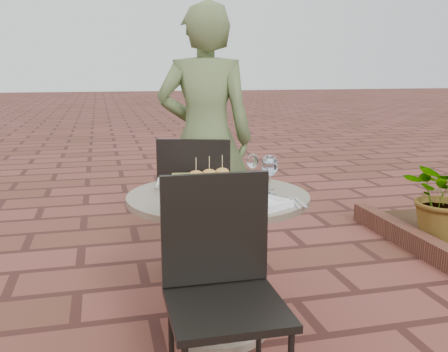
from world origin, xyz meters
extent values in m
plane|color=brown|center=(0.00, 0.00, 0.00)|extent=(60.00, 60.00, 0.00)
cylinder|color=gray|center=(-0.10, 0.20, 0.02)|extent=(0.52, 0.52, 0.04)
cylinder|color=gray|center=(-0.10, 0.20, 0.35)|extent=(0.08, 0.08, 0.70)
cylinder|color=gray|center=(-0.10, 0.20, 0.71)|extent=(0.90, 0.90, 0.03)
cube|color=black|center=(-0.06, 0.94, 0.45)|extent=(0.56, 0.56, 0.03)
cube|color=black|center=(-0.12, 0.75, 0.70)|extent=(0.43, 0.17, 0.46)
cylinder|color=black|center=(0.18, 1.06, 0.22)|extent=(0.02, 0.02, 0.44)
cylinder|color=black|center=(-0.18, 1.18, 0.22)|extent=(0.02, 0.02, 0.44)
cylinder|color=black|center=(0.06, 0.70, 0.22)|extent=(0.02, 0.02, 0.44)
cylinder|color=black|center=(-0.30, 0.82, 0.22)|extent=(0.02, 0.02, 0.44)
cube|color=black|center=(-0.22, -0.44, 0.45)|extent=(0.44, 0.44, 0.03)
cube|color=black|center=(-0.21, -0.24, 0.70)|extent=(0.44, 0.03, 0.46)
cylinder|color=black|center=(-0.40, -0.25, 0.22)|extent=(0.02, 0.02, 0.44)
cylinder|color=black|center=(-0.02, -0.25, 0.22)|extent=(0.02, 0.02, 0.44)
imported|color=#516437|center=(0.03, 1.11, 0.88)|extent=(0.73, 0.57, 1.76)
cube|color=white|center=(-0.25, 0.37, 0.74)|extent=(0.31, 0.31, 0.01)
cube|color=#C46245|center=(-0.25, 0.37, 0.77)|extent=(0.13, 0.09, 0.04)
cube|color=brown|center=(-0.25, 0.37, 0.80)|extent=(0.12, 0.09, 0.01)
cube|color=white|center=(-0.13, 0.26, 0.74)|extent=(0.34, 0.34, 0.01)
cube|color=white|center=(0.01, -0.06, 0.74)|extent=(0.33, 0.33, 0.01)
ellipsoid|color=#EC618A|center=(-0.02, -0.12, 0.75)|extent=(0.04, 0.03, 0.02)
cylinder|color=white|center=(0.15, 0.15, 0.73)|extent=(0.07, 0.07, 0.00)
cylinder|color=white|center=(0.15, 0.15, 0.78)|extent=(0.01, 0.01, 0.09)
ellipsoid|color=white|center=(0.15, 0.15, 0.87)|extent=(0.08, 0.08, 0.10)
cylinder|color=white|center=(0.15, 0.15, 0.87)|extent=(0.06, 0.06, 0.05)
cylinder|color=white|center=(0.15, 0.44, 0.73)|extent=(0.05, 0.05, 0.00)
cylinder|color=white|center=(0.15, 0.44, 0.77)|extent=(0.01, 0.01, 0.07)
ellipsoid|color=white|center=(0.15, 0.44, 0.84)|extent=(0.07, 0.07, 0.08)
cylinder|color=white|center=(0.18, 0.25, 0.73)|extent=(0.06, 0.06, 0.00)
cylinder|color=white|center=(0.18, 0.25, 0.77)|extent=(0.01, 0.01, 0.08)
ellipsoid|color=white|center=(0.18, 0.25, 0.86)|extent=(0.08, 0.08, 0.09)
cylinder|color=silver|center=(-0.38, 0.24, 0.75)|extent=(0.07, 0.07, 0.05)
imported|color=#33662D|center=(1.85, 1.01, 0.41)|extent=(0.80, 0.75, 0.71)
camera|label=1|loc=(-0.64, -2.13, 1.33)|focal=40.00mm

